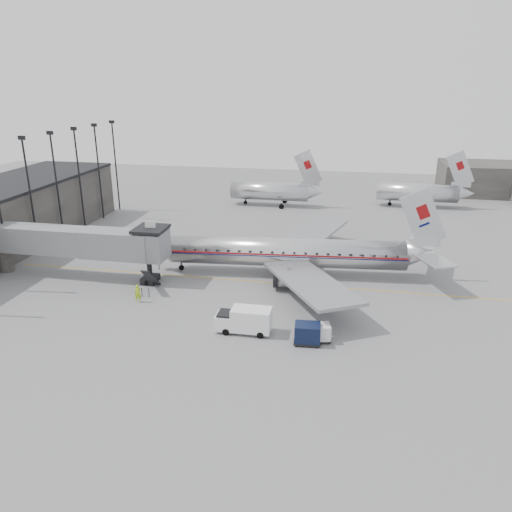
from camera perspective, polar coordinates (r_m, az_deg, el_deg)
The scene contains 11 objects.
ground at distance 52.07m, azimuth -3.95°, elevation -5.22°, with size 160.00×160.00×0.00m, color slate.
apron_line at distance 56.81m, azimuth 0.52°, elevation -2.97°, with size 0.15×60.00×0.01m, color gold.
jet_bridge at distance 59.89m, azimuth -18.73°, elevation 1.42°, with size 21.00×6.20×7.10m.
floodlight_masts at distance 72.20m, azimuth -23.10°, elevation 7.32°, with size 0.90×42.25×15.25m.
distant_aircraft_near at distance 90.77m, azimuth 1.70°, elevation 7.49°, with size 16.39×3.20×10.26m.
distant_aircraft_mid at distance 94.28m, azimuth 18.03°, elevation 6.99°, with size 16.39×3.20×10.26m.
airliner at distance 58.23m, azimuth 4.23°, elevation 0.41°, with size 34.10×31.49×10.79m.
service_van at distance 45.50m, azimuth -1.35°, elevation -7.29°, with size 5.05×2.05×2.37m.
baggage_cart_navy at distance 44.04m, azimuth 5.90°, elevation -8.77°, with size 2.45×1.93×1.83m.
baggage_cart_white at distance 44.60m, azimuth 7.21°, elevation -8.65°, with size 2.28×1.93×1.56m.
ramp_worker at distance 52.86m, azimuth -13.35°, elevation -4.20°, with size 0.70×0.46×1.92m, color #9DC517.
Camera 1 is at (12.49, -45.57, 21.86)m, focal length 35.00 mm.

